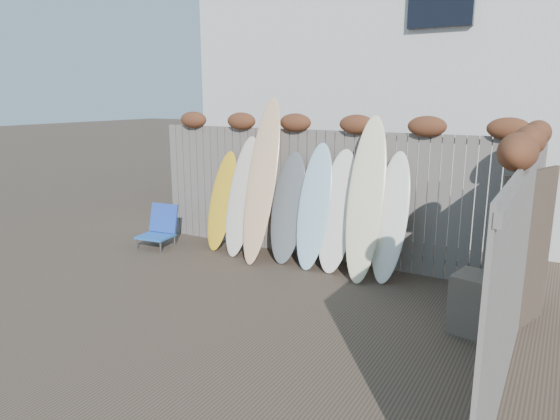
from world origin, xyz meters
The scene contains 15 objects.
ground centered at (0.00, 0.00, 0.00)m, with size 80.00×80.00×0.00m, color #493A2D.
back_fence centered at (0.06, 2.39, 1.18)m, with size 6.05×0.28×2.24m.
right_fence centered at (2.99, 0.25, 1.14)m, with size 0.28×4.40×2.24m.
house centered at (0.50, 6.50, 3.20)m, with size 8.50×5.50×6.33m.
beach_chair centered at (-2.59, 1.60, 0.33)m, with size 0.59×0.62×0.70m.
wooden_crate centered at (2.64, 0.90, 0.32)m, with size 0.55×0.46×0.64m, color #6B5950.
lattice_panel centered at (2.99, 1.21, 0.88)m, with size 0.05×1.17×1.75m, color brown.
surfboard_0 centered at (-1.61, 2.05, 0.81)m, with size 0.49×0.07×1.68m, color gold.
surfboard_1 centered at (-1.16, 1.99, 0.94)m, with size 0.51×0.07×1.95m, color beige.
surfboard_2 centered at (-0.73, 1.90, 1.25)m, with size 0.49×0.07×2.60m, color #D9A582.
surfboard_3 centered at (-0.34, 2.04, 0.84)m, with size 0.54×0.07×1.74m, color #5B5F64.
surfboard_4 centered at (0.12, 2.01, 0.92)m, with size 0.50×0.07×1.90m, color #9FCEE1.
surfboard_5 centered at (0.48, 2.04, 0.88)m, with size 0.55×0.07×1.82m, color white.
surfboard_6 centered at (0.94, 1.94, 1.12)m, with size 0.51×0.07×2.34m, color #FDF6C0.
surfboard_7 centered at (1.27, 2.03, 0.88)m, with size 0.47×0.07×1.84m, color white.
Camera 1 is at (3.28, -4.45, 2.48)m, focal length 32.00 mm.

